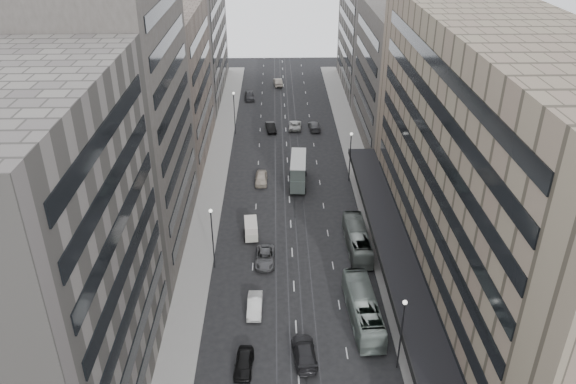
{
  "coord_description": "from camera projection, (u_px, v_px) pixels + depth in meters",
  "views": [
    {
      "loc": [
        -1.92,
        -44.94,
        41.34
      ],
      "look_at": [
        -0.45,
        18.92,
        6.76
      ],
      "focal_mm": 35.0,
      "sensor_mm": 36.0,
      "label": 1
    }
  ],
  "objects": [
    {
      "name": "sedan_8",
      "position": [
        250.0,
        96.0,
        124.67
      ],
      "size": [
        2.41,
        5.19,
        1.72
      ],
      "primitive_type": "imported",
      "rotation": [
        0.0,
        0.0,
        0.08
      ],
      "color": "#2B2B2E",
      "rests_on": "ground"
    },
    {
      "name": "ground",
      "position": [
        296.0,
        333.0,
        59.23
      ],
      "size": [
        220.0,
        220.0,
        0.0
      ],
      "primitive_type": "plane",
      "color": "black",
      "rests_on": "ground"
    },
    {
      "name": "pedestrian",
      "position": [
        422.0,
        381.0,
        52.25
      ],
      "size": [
        0.73,
        0.69,
        1.67
      ],
      "primitive_type": "imported",
      "rotation": [
        0.0,
        0.0,
        3.81
      ],
      "color": "black",
      "rests_on": "sidewalk_right"
    },
    {
      "name": "department_store",
      "position": [
        496.0,
        171.0,
        59.59
      ],
      "size": [
        19.2,
        60.0,
        30.0
      ],
      "color": "#7B6F5A",
      "rests_on": "ground"
    },
    {
      "name": "panel_van",
      "position": [
        251.0,
        229.0,
        75.05
      ],
      "size": [
        2.09,
        3.87,
        2.36
      ],
      "rotation": [
        0.0,
        0.0,
        0.08
      ],
      "color": "beige",
      "rests_on": "ground"
    },
    {
      "name": "building_left_d",
      "position": [
        185.0,
        32.0,
        121.58
      ],
      "size": [
        15.0,
        38.0,
        28.0
      ],
      "primitive_type": "cube",
      "color": "slate",
      "rests_on": "ground"
    },
    {
      "name": "lamp_right_near",
      "position": [
        402.0,
        327.0,
        52.56
      ],
      "size": [
        0.44,
        0.44,
        8.32
      ],
      "color": "#262628",
      "rests_on": "ground"
    },
    {
      "name": "sidewalk_left",
      "position": [
        215.0,
        175.0,
        91.92
      ],
      "size": [
        4.0,
        125.0,
        0.15
      ],
      "primitive_type": "cube",
      "color": "gray",
      "rests_on": "ground"
    },
    {
      "name": "lamp_left_near",
      "position": [
        212.0,
        232.0,
        67.11
      ],
      "size": [
        0.44,
        0.44,
        8.32
      ],
      "color": "#262628",
      "rests_on": "ground"
    },
    {
      "name": "bus_near",
      "position": [
        363.0,
        308.0,
        60.3
      ],
      "size": [
        3.29,
        11.69,
        3.22
      ],
      "primitive_type": "imported",
      "rotation": [
        0.0,
        0.0,
        3.19
      ],
      "color": "gray",
      "rests_on": "ground"
    },
    {
      "name": "building_left_a",
      "position": [
        32.0,
        265.0,
        44.62
      ],
      "size": [
        15.0,
        28.0,
        30.0
      ],
      "primitive_type": "cube",
      "color": "slate",
      "rests_on": "ground"
    },
    {
      "name": "sedan_6",
      "position": [
        295.0,
        125.0,
        109.54
      ],
      "size": [
        2.64,
        5.21,
        1.41
      ],
      "primitive_type": "imported",
      "rotation": [
        0.0,
        0.0,
        3.08
      ],
      "color": "silver",
      "rests_on": "ground"
    },
    {
      "name": "sedan_0",
      "position": [
        244.0,
        363.0,
        54.54
      ],
      "size": [
        2.04,
        4.44,
        1.47
      ],
      "primitive_type": "imported",
      "rotation": [
        0.0,
        0.0,
        -0.07
      ],
      "color": "black",
      "rests_on": "ground"
    },
    {
      "name": "building_left_b",
      "position": [
        113.0,
        119.0,
        67.41
      ],
      "size": [
        15.0,
        26.0,
        34.0
      ],
      "primitive_type": "cube",
      "color": "#433F3A",
      "rests_on": "ground"
    },
    {
      "name": "sidewalk_right",
      "position": [
        361.0,
        173.0,
        92.41
      ],
      "size": [
        4.0,
        125.0,
        0.15
      ],
      "primitive_type": "cube",
      "color": "gray",
      "rests_on": "ground"
    },
    {
      "name": "building_left_c",
      "position": [
        158.0,
        86.0,
        93.29
      ],
      "size": [
        15.0,
        28.0,
        25.0
      ],
      "primitive_type": "cube",
      "color": "#76675C",
      "rests_on": "ground"
    },
    {
      "name": "sedan_2",
      "position": [
        265.0,
        257.0,
        70.17
      ],
      "size": [
        2.57,
        5.27,
        1.44
      ],
      "primitive_type": "imported",
      "rotation": [
        0.0,
        0.0,
        -0.03
      ],
      "color": "#535356",
      "rests_on": "ground"
    },
    {
      "name": "sedan_7",
      "position": [
        314.0,
        126.0,
        108.99
      ],
      "size": [
        2.4,
        5.26,
        1.49
      ],
      "primitive_type": "imported",
      "rotation": [
        0.0,
        0.0,
        3.2
      ],
      "color": "#4D4C4E",
      "rests_on": "ground"
    },
    {
      "name": "lamp_left_far",
      "position": [
        234.0,
        108.0,
        104.91
      ],
      "size": [
        0.44,
        0.44,
        8.32
      ],
      "color": "#262628",
      "rests_on": "ground"
    },
    {
      "name": "bus_far",
      "position": [
        357.0,
        239.0,
        72.42
      ],
      "size": [
        2.68,
        10.81,
        3.0
      ],
      "primitive_type": "imported",
      "rotation": [
        0.0,
        0.0,
        3.16
      ],
      "color": "slate",
      "rests_on": "ground"
    },
    {
      "name": "sedan_1",
      "position": [
        255.0,
        305.0,
        62.07
      ],
      "size": [
        1.67,
        4.59,
        1.5
      ],
      "primitive_type": "imported",
      "rotation": [
        0.0,
        0.0,
        -0.02
      ],
      "color": "white",
      "rests_on": "ground"
    },
    {
      "name": "sedan_5",
      "position": [
        271.0,
        127.0,
        108.4
      ],
      "size": [
        2.25,
        4.84,
        1.54
      ],
      "primitive_type": "imported",
      "rotation": [
        0.0,
        0.0,
        0.14
      ],
      "color": "black",
      "rests_on": "ground"
    },
    {
      "name": "building_right_mid",
      "position": [
        407.0,
        76.0,
        99.67
      ],
      "size": [
        15.0,
        28.0,
        24.0
      ],
      "primitive_type": "cube",
      "color": "#433F3A",
      "rests_on": "ground"
    },
    {
      "name": "sedan_3",
      "position": [
        304.0,
        352.0,
        55.72
      ],
      "size": [
        2.66,
        5.71,
        1.61
      ],
      "primitive_type": "imported",
      "rotation": [
        0.0,
        0.0,
        3.22
      ],
      "color": "black",
      "rests_on": "ground"
    },
    {
      "name": "double_decker",
      "position": [
        298.0,
        170.0,
        87.93
      ],
      "size": [
        2.99,
        8.43,
        4.54
      ],
      "rotation": [
        0.0,
        0.0,
        -0.06
      ],
      "color": "slate",
      "rests_on": "ground"
    },
    {
      "name": "building_right_far",
      "position": [
        380.0,
        28.0,
        125.1
      ],
      "size": [
        15.0,
        32.0,
        28.0
      ],
      "primitive_type": "cube",
      "color": "slate",
      "rests_on": "ground"
    },
    {
      "name": "sedan_9",
      "position": [
        278.0,
        82.0,
        133.51
      ],
      "size": [
        2.28,
        5.24,
        1.67
      ],
      "primitive_type": "imported",
      "rotation": [
        0.0,
        0.0,
        3.24
      ],
      "color": "beige",
      "rests_on": "ground"
    },
    {
      "name": "sedan_4",
      "position": [
        261.0,
        178.0,
        89.2
      ],
      "size": [
        2.01,
        4.82,
        1.63
      ],
      "primitive_type": "imported",
      "rotation": [
        0.0,
        0.0,
        -0.02
      ],
      "color": "#BAAD9A",
      "rests_on": "ground"
    },
    {
      "name": "lamp_right_far",
      "position": [
        350.0,
        151.0,
        87.72
      ],
      "size": [
        0.44,
        0.44,
        8.32
      ],
      "color": "#262628",
      "rests_on": "ground"
    }
  ]
}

